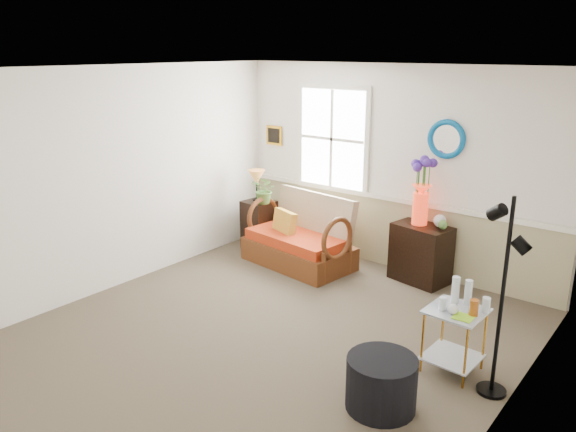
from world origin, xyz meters
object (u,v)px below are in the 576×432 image
Objects in this scene: lamp_stand at (259,224)px; side_table at (453,340)px; ottoman at (381,383)px; floor_lamp at (502,299)px; cabinet at (421,253)px; loveseat at (299,231)px.

side_table is (3.48, -1.38, -0.05)m from lamp_stand.
side_table is 0.90m from ottoman.
floor_lamp reaches higher than ottoman.
cabinet is at bearing 123.53° from side_table.
cabinet is 2.71m from ottoman.
loveseat is 0.87m from lamp_stand.
cabinet is at bearing 7.48° from lamp_stand.
ottoman is at bearing -107.10° from floor_lamp.
loveseat is 2.39× the size of side_table.
lamp_stand is 1.17× the size of side_table.
side_table is (2.63, -1.20, -0.17)m from loveseat.
loveseat is 2.51× the size of ottoman.
lamp_stand is 3.95m from ottoman.
cabinet is at bearing 25.05° from loveseat.
side_table reaches higher than ottoman.
side_table is 0.69m from floor_lamp.
loveseat is 1.97× the size of cabinet.
floor_lamp is at bearing -21.04° from lamp_stand.
cabinet is 1.27× the size of ottoman.
lamp_stand is at bearing -162.05° from cabinet.
cabinet is at bearing 109.13° from ottoman.
loveseat reaches higher than ottoman.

